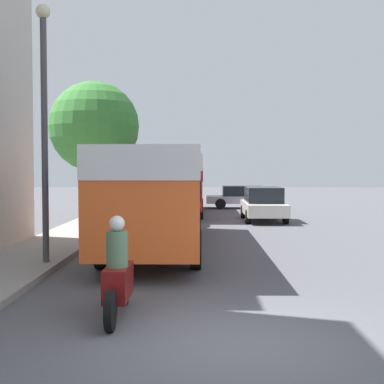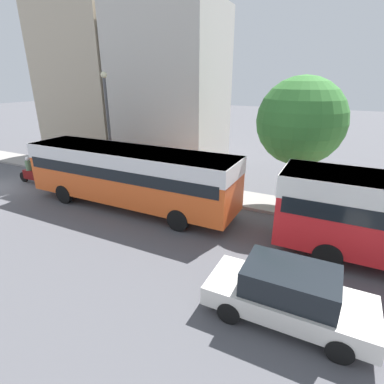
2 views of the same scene
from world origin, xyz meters
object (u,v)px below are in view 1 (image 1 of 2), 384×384
at_px(car_crossing, 242,196).
at_px(car_far_curb, 263,204).
at_px(motorcycle_behind_lead, 118,277).
at_px(bus_following, 180,176).
at_px(bus_lead, 159,186).

xyz_separation_m(car_crossing, car_far_curb, (0.38, -7.82, 0.09)).
bearing_deg(motorcycle_behind_lead, bus_following, 89.19).
bearing_deg(bus_lead, car_crossing, 76.59).
distance_m(car_crossing, car_far_curb, 7.83).
xyz_separation_m(motorcycle_behind_lead, car_far_curb, (4.39, 16.29, 0.14)).
height_order(motorcycle_behind_lead, car_crossing, motorcycle_behind_lead).
height_order(bus_following, motorcycle_behind_lead, bus_following).
xyz_separation_m(bus_following, motorcycle_behind_lead, (-0.29, -20.24, -1.37)).
bearing_deg(car_far_curb, motorcycle_behind_lead, -105.09).
xyz_separation_m(bus_lead, car_crossing, (3.90, 16.38, -1.23)).
xyz_separation_m(motorcycle_behind_lead, car_crossing, (4.02, 24.12, 0.05)).
height_order(bus_lead, car_crossing, bus_lead).
distance_m(bus_lead, motorcycle_behind_lead, 7.84).
xyz_separation_m(bus_following, car_crossing, (3.73, 3.88, -1.32)).
height_order(bus_lead, car_far_curb, bus_lead).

